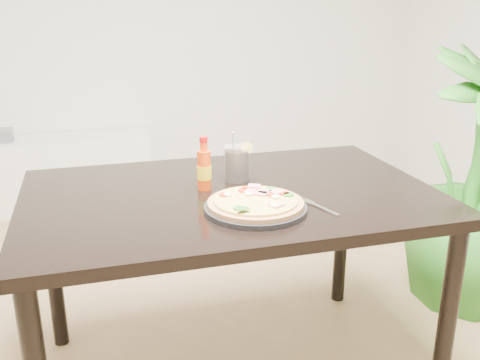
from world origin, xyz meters
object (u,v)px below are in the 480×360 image
object	(u,v)px
houseplant	(477,181)
media_console	(47,174)
plate	(255,208)
pizza	(256,202)
fork	(317,206)
dining_table	(231,214)
hot_sauce_bottle	(204,169)
cola_cup	(237,164)

from	to	relation	value
houseplant	media_console	distance (m)	2.70
plate	houseplant	size ratio (longest dim) A/B	0.27
pizza	houseplant	distance (m)	1.29
pizza	fork	xyz separation A→B (m)	(0.20, -0.02, -0.02)
dining_table	pizza	world-z (taller)	pizza
dining_table	hot_sauce_bottle	world-z (taller)	hot_sauce_bottle
fork	media_console	world-z (taller)	fork
fork	houseplant	bearing A→B (deg)	7.58
pizza	media_console	size ratio (longest dim) A/B	0.22
plate	media_console	world-z (taller)	plate
cola_cup	hot_sauce_bottle	bearing A→B (deg)	-152.26
plate	cola_cup	distance (m)	0.32
dining_table	fork	distance (m)	0.32
cola_cup	houseplant	xyz separation A→B (m)	(1.18, 0.13, -0.22)
cola_cup	media_console	size ratio (longest dim) A/B	0.13
houseplant	media_console	size ratio (longest dim) A/B	0.85
cola_cup	media_console	distance (m)	2.16
cola_cup	fork	size ratio (longest dim) A/B	1.01
media_console	pizza	bearing A→B (deg)	-70.48
dining_table	cola_cup	size ratio (longest dim) A/B	7.53
pizza	cola_cup	distance (m)	0.31
hot_sauce_bottle	media_console	size ratio (longest dim) A/B	0.13
dining_table	pizza	distance (m)	0.22
hot_sauce_bottle	fork	distance (m)	0.41
dining_table	cola_cup	world-z (taller)	cola_cup
cola_cup	media_console	world-z (taller)	cola_cup
pizza	media_console	world-z (taller)	pizza
houseplant	hot_sauce_bottle	bearing A→B (deg)	-171.32
fork	cola_cup	bearing A→B (deg)	100.09
houseplant	media_console	xyz separation A→B (m)	(-1.99, 1.80, -0.34)
dining_table	fork	size ratio (longest dim) A/B	7.58
pizza	houseplant	world-z (taller)	houseplant
media_console	houseplant	bearing A→B (deg)	-42.01
plate	dining_table	bearing A→B (deg)	98.82
plate	cola_cup	world-z (taller)	cola_cup
dining_table	plate	distance (m)	0.21
plate	houseplant	world-z (taller)	houseplant
fork	houseplant	size ratio (longest dim) A/B	0.16
pizza	dining_table	bearing A→B (deg)	99.39
fork	houseplant	xyz separation A→B (m)	(1.01, 0.46, -0.16)
media_console	plate	bearing A→B (deg)	-70.53
cola_cup	fork	bearing A→B (deg)	-62.86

